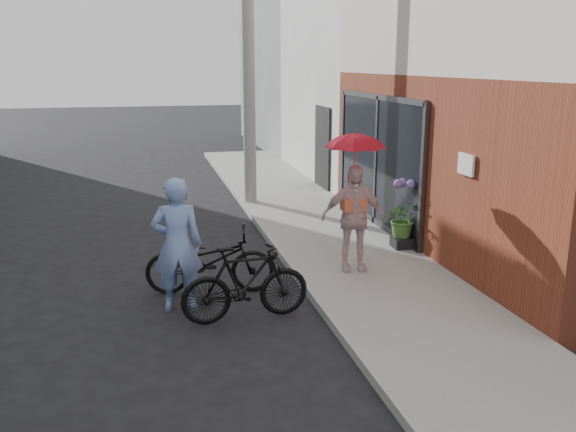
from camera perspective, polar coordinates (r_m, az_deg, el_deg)
name	(u,v)px	position (r m, az deg, el deg)	size (l,w,h in m)	color
ground	(249,311)	(8.22, -3.62, -8.87)	(80.00, 80.00, 0.00)	black
sidewalk	(349,252)	(10.53, 5.77, -3.33)	(2.20, 24.00, 0.12)	gray
curb	(284,256)	(10.21, -0.40, -3.81)	(0.12, 24.00, 0.12)	#9E9E99
plaster_building	(441,52)	(18.51, 14.10, 14.68)	(8.00, 6.00, 7.00)	white
east_building_far	(357,55)	(24.94, 6.45, 14.78)	(8.00, 8.00, 7.00)	gray
utility_pole	(248,49)	(13.67, -3.74, 15.37)	(0.28, 0.28, 7.00)	#9E9E99
officer	(177,245)	(8.09, -10.34, -2.67)	(0.66, 0.43, 1.80)	#7B9ADA
bike_left	(210,260)	(8.75, -7.31, -4.13)	(0.64, 1.83, 0.96)	black
bike_right	(246,283)	(7.79, -3.99, -6.27)	(0.47, 1.66, 1.00)	black
kimono_woman	(353,218)	(9.26, 6.11, -0.17)	(0.95, 0.40, 1.62)	beige
parasol	(355,139)	(9.04, 6.31, 7.14)	(0.85, 0.85, 0.75)	red
planter	(402,242)	(10.66, 10.65, -2.43)	(0.34, 0.34, 0.18)	black
potted_plant	(403,218)	(10.55, 10.75, -0.23)	(0.60, 0.52, 0.66)	#40702C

